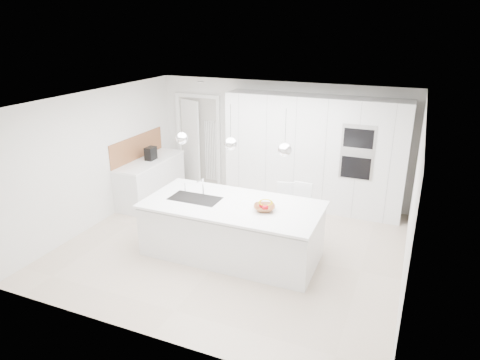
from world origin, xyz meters
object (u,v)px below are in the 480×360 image
at_px(island_base, 231,231).
at_px(bar_stool_right, 300,214).
at_px(espresso_machine, 151,153).
at_px(bar_stool_left, 283,210).
at_px(fruit_bowl, 264,208).

relative_size(island_base, bar_stool_right, 2.70).
bearing_deg(espresso_machine, bar_stool_right, -11.03).
bearing_deg(bar_stool_left, bar_stool_right, -28.48).
height_order(fruit_bowl, espresso_machine, espresso_machine).
bearing_deg(espresso_machine, fruit_bowl, -27.15).
bearing_deg(bar_stool_left, fruit_bowl, -102.71).
distance_m(espresso_machine, bar_stool_left, 3.18).
xyz_separation_m(bar_stool_left, bar_stool_right, (0.33, -0.09, 0.04)).
height_order(espresso_machine, bar_stool_right, espresso_machine).
xyz_separation_m(island_base, espresso_machine, (-2.53, 1.53, 0.61)).
bearing_deg(island_base, espresso_machine, 148.85).
bearing_deg(bar_stool_left, espresso_machine, 157.44).
xyz_separation_m(fruit_bowl, bar_stool_left, (-0.00, 1.01, -0.46)).
distance_m(island_base, espresso_machine, 3.02).
relative_size(fruit_bowl, bar_stool_right, 0.32).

